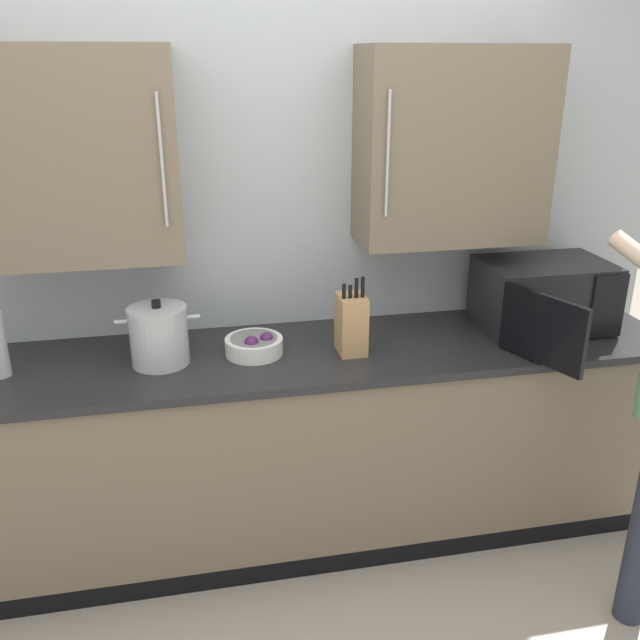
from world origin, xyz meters
name	(u,v)px	position (x,y,z in m)	size (l,w,h in m)	color
back_wall_tiled	(269,202)	(0.00, 1.14, 1.47)	(3.72, 0.44, 2.75)	#B2BCC1
counter_unit	(285,446)	(0.00, 0.82, 0.45)	(3.38, 0.68, 0.90)	#756651
microwave_oven	(538,296)	(1.16, 0.85, 1.06)	(0.57, 0.75, 0.31)	black
fruit_bowl	(255,345)	(-0.12, 0.82, 0.95)	(0.24, 0.24, 0.10)	white
knife_block	(351,324)	(0.28, 0.77, 1.03)	(0.11, 0.15, 0.33)	tan
stock_pot	(159,335)	(-0.49, 0.81, 1.02)	(0.33, 0.23, 0.27)	#B7BABF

